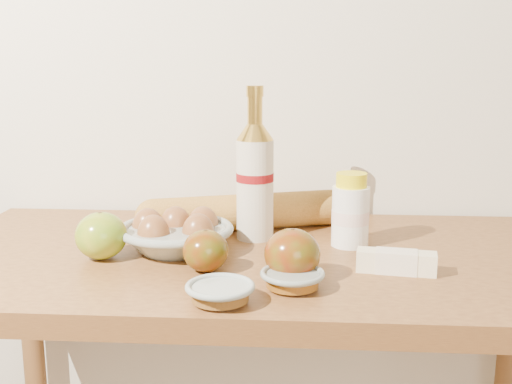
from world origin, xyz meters
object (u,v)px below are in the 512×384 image
cream_bottle (350,212)px  baguette (244,212)px  egg_bowl (176,234)px  table (257,316)px  bourbon_bottle (255,178)px

cream_bottle → baguette: cream_bottle is taller
egg_bowl → baguette: 0.19m
cream_bottle → baguette: bearing=142.0°
table → baguette: 0.23m
bourbon_bottle → egg_bowl: size_ratio=1.19×
table → egg_bowl: (-0.15, 0.01, 0.15)m
bourbon_bottle → cream_bottle: size_ratio=2.13×
cream_bottle → baguette: size_ratio=0.31×
table → baguette: bearing=103.5°
cream_bottle → egg_bowl: cream_bottle is taller
baguette → cream_bottle: bearing=-42.4°
bourbon_bottle → cream_bottle: (0.18, -0.04, -0.06)m
table → bourbon_bottle: (-0.01, 0.09, 0.24)m
table → bourbon_bottle: bearing=96.5°
table → cream_bottle: 0.26m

